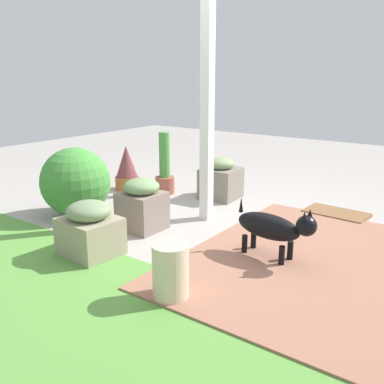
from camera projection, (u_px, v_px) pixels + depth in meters
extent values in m
plane|color=#A69E97|center=(218.00, 227.00, 4.08)|extent=(12.00, 12.00, 0.00)
cube|color=#9C6750|center=(312.00, 261.00, 3.32)|extent=(1.80, 2.40, 0.02)
cube|color=white|center=(207.00, 95.00, 4.00)|extent=(0.10, 0.10, 2.46)
cube|color=gray|center=(221.00, 183.00, 5.01)|extent=(0.44, 0.46, 0.36)
ellipsoid|color=gray|center=(221.00, 164.00, 4.94)|extent=(0.31, 0.31, 0.14)
cube|color=gray|center=(142.00, 211.00, 4.00)|extent=(0.38, 0.37, 0.36)
ellipsoid|color=#72945E|center=(141.00, 187.00, 3.93)|extent=(0.34, 0.34, 0.15)
cube|color=gray|center=(90.00, 236.00, 3.44)|extent=(0.47, 0.42, 0.31)
ellipsoid|color=#72875E|center=(89.00, 211.00, 3.39)|extent=(0.36, 0.36, 0.16)
sphere|color=#418A37|center=(75.00, 182.00, 4.35)|extent=(0.71, 0.71, 0.71)
cylinder|color=#9B4F3E|center=(165.00, 185.00, 5.22)|extent=(0.23, 0.23, 0.21)
cylinder|color=#488C3D|center=(164.00, 155.00, 5.12)|extent=(0.13, 0.13, 0.55)
cylinder|color=#A05F2E|center=(127.00, 183.00, 5.40)|extent=(0.30, 0.30, 0.17)
cone|color=brown|center=(126.00, 161.00, 5.33)|extent=(0.27, 0.27, 0.39)
ellipsoid|color=black|center=(268.00, 226.00, 3.34)|extent=(0.57, 0.24, 0.20)
sphere|color=black|center=(306.00, 226.00, 3.11)|extent=(0.16, 0.16, 0.16)
cone|color=black|center=(310.00, 213.00, 3.12)|extent=(0.05, 0.05, 0.06)
cone|color=black|center=(304.00, 216.00, 3.06)|extent=(0.05, 0.05, 0.06)
cylinder|color=black|center=(290.00, 251.00, 3.33)|extent=(0.05, 0.05, 0.17)
cylinder|color=black|center=(282.00, 256.00, 3.23)|extent=(0.05, 0.05, 0.17)
cylinder|color=black|center=(253.00, 240.00, 3.55)|extent=(0.05, 0.05, 0.17)
cylinder|color=black|center=(245.00, 245.00, 3.45)|extent=(0.05, 0.05, 0.17)
cone|color=black|center=(241.00, 204.00, 3.48)|extent=(0.04, 0.04, 0.13)
cylinder|color=beige|center=(171.00, 272.00, 2.75)|extent=(0.24, 0.24, 0.38)
cube|color=brown|center=(336.00, 213.00, 4.45)|extent=(0.64, 0.39, 0.03)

